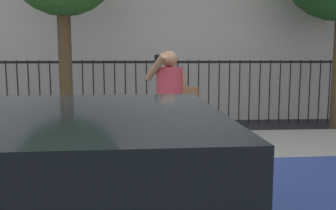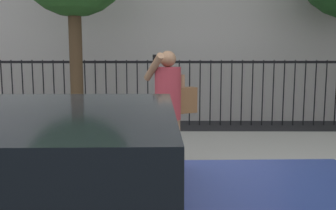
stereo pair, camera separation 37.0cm
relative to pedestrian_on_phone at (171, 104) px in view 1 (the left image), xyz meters
The scene contains 3 objects.
sidewalk 1.25m from the pedestrian_on_phone, 125.03° to the left, with size 28.00×4.40×0.15m, color #9E9B93.
iron_fence 4.31m from the pedestrian_on_phone, 95.54° to the left, with size 12.03×0.04×1.60m.
pedestrian_on_phone is the anchor object (origin of this frame).
Camera 1 is at (0.06, -3.28, 1.74)m, focal length 40.38 mm.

